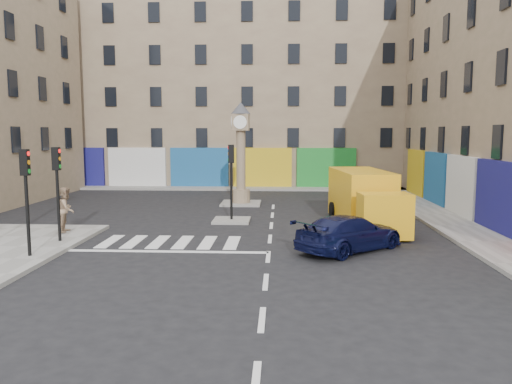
# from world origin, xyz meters

# --- Properties ---
(ground) EXTENTS (120.00, 120.00, 0.00)m
(ground) POSITION_xyz_m (0.00, 0.00, 0.00)
(ground) COLOR black
(ground) RESTS_ON ground
(sidewalk_right) EXTENTS (2.60, 30.00, 0.15)m
(sidewalk_right) POSITION_xyz_m (8.70, 10.00, 0.07)
(sidewalk_right) COLOR gray
(sidewalk_right) RESTS_ON ground
(sidewalk_far) EXTENTS (32.00, 2.40, 0.15)m
(sidewalk_far) POSITION_xyz_m (-4.00, 22.20, 0.07)
(sidewalk_far) COLOR gray
(sidewalk_far) RESTS_ON ground
(island_near) EXTENTS (1.80, 1.80, 0.12)m
(island_near) POSITION_xyz_m (-2.00, 8.00, 0.06)
(island_near) COLOR gray
(island_near) RESTS_ON ground
(island_far) EXTENTS (2.40, 2.40, 0.12)m
(island_far) POSITION_xyz_m (-2.00, 14.00, 0.06)
(island_far) COLOR gray
(island_far) RESTS_ON ground
(building_far) EXTENTS (32.00, 10.00, 17.00)m
(building_far) POSITION_xyz_m (-4.00, 28.00, 8.50)
(building_far) COLOR gray
(building_far) RESTS_ON ground
(traffic_light_left_near) EXTENTS (0.28, 0.22, 3.70)m
(traffic_light_left_near) POSITION_xyz_m (-8.30, 0.20, 2.62)
(traffic_light_left_near) COLOR black
(traffic_light_left_near) RESTS_ON sidewalk_left
(traffic_light_left_far) EXTENTS (0.28, 0.22, 3.70)m
(traffic_light_left_far) POSITION_xyz_m (-8.30, 2.60, 2.62)
(traffic_light_left_far) COLOR black
(traffic_light_left_far) RESTS_ON sidewalk_left
(traffic_light_island) EXTENTS (0.28, 0.22, 3.70)m
(traffic_light_island) POSITION_xyz_m (-2.00, 8.00, 2.59)
(traffic_light_island) COLOR black
(traffic_light_island) RESTS_ON island_near
(clock_pillar) EXTENTS (1.20, 1.20, 6.10)m
(clock_pillar) POSITION_xyz_m (-2.00, 14.00, 3.55)
(clock_pillar) COLOR #91785F
(clock_pillar) RESTS_ON island_far
(navy_sedan) EXTENTS (4.73, 4.50, 1.35)m
(navy_sedan) POSITION_xyz_m (3.02, 2.10, 0.67)
(navy_sedan) COLOR black
(navy_sedan) RESTS_ON ground
(yellow_van) EXTENTS (2.95, 7.31, 2.60)m
(yellow_van) POSITION_xyz_m (4.39, 7.16, 1.29)
(yellow_van) COLOR orange
(yellow_van) RESTS_ON ground
(pedestrian_tan) EXTENTS (0.83, 1.02, 1.95)m
(pedestrian_tan) POSITION_xyz_m (-8.78, 4.38, 1.12)
(pedestrian_tan) COLOR #97795D
(pedestrian_tan) RESTS_ON sidewalk_left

